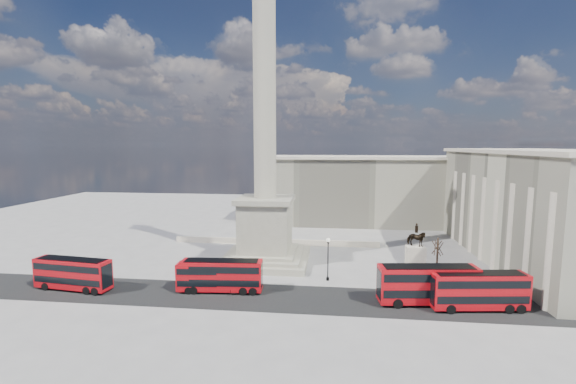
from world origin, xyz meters
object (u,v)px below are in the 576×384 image
Objects in this scene: red_bus_b at (222,275)px; pedestrian_walking at (469,289)px; equestrian_statue at (415,255)px; red_bus_a at (215,277)px; victorian_lamp at (328,256)px; pedestrian_standing at (394,285)px; nelsons_column at (265,185)px; pedestrian_crossing at (389,269)px; red_bus_e at (73,273)px; red_bus_d at (428,284)px; red_bus_c at (479,290)px.

red_bus_b is 32.14m from pedestrian_walking.
red_bus_a is at bearing -157.33° from equestrian_statue.
pedestrian_standing is at bearing -17.76° from victorian_lamp.
nelsons_column is 27.02× the size of pedestrian_walking.
pedestrian_crossing is at bearing -155.53° from equestrian_statue.
equestrian_statue is 4.93× the size of pedestrian_standing.
equestrian_statue is 4.07× the size of pedestrian_walking.
equestrian_statue is 4.44× the size of pedestrian_crossing.
red_bus_e is 34.69m from victorian_lamp.
victorian_lamp reaches higher than pedestrian_crossing.
nelsons_column is 17.77m from red_bus_b.
pedestrian_walking is at bearing 0.46° from red_bus_b.
pedestrian_crossing is at bearing -12.00° from nelsons_column.
red_bus_b is 20.12m from red_bus_e.
red_bus_b is 5.83× the size of pedestrian_walking.
equestrian_statue is (1.13, 12.70, 0.05)m from red_bus_d.
victorian_lamp is 9.70m from pedestrian_standing.
pedestrian_walking is at bearing 171.34° from pedestrian_standing.
red_bus_e is 52.25m from pedestrian_walking.
nelsons_column is at bearing 67.94° from red_bus_a.
victorian_lamp is at bearing -21.92° from pedestrian_standing.
equestrian_statue reaches higher than pedestrian_standing.
red_bus_e is 1.73× the size of victorian_lamp.
red_bus_c is 6.71× the size of pedestrian_crossing.
victorian_lamp reaches higher than red_bus_a.
red_bus_e is 44.40m from pedestrian_crossing.
red_bus_a is 33.12m from pedestrian_walking.
equestrian_statue is at bearing 23.25° from victorian_lamp.
red_bus_c is 0.94× the size of red_bus_d.
red_bus_e is at bearing -146.76° from nelsons_column.
pedestrian_standing is (-3.40, 4.14, -1.76)m from red_bus_d.
nelsons_column is 25.99m from equestrian_statue.
red_bus_d is at bearing 178.14° from pedestrian_walking.
red_bus_d is 7.16× the size of pedestrian_crossing.
victorian_lamp is (14.78, 6.01, 1.58)m from red_bus_a.
red_bus_b is 7.06× the size of pedestrian_standing.
pedestrian_standing is at bearing 4.02° from red_bus_b.
equestrian_statue reaches higher than pedestrian_walking.
nelsons_column is at bearing 72.49° from red_bus_b.
red_bus_c is 10.42m from pedestrian_standing.
red_bus_a is 1.32× the size of equestrian_statue.
red_bus_d reaches higher than red_bus_e.
red_bus_a is 0.82× the size of red_bus_d.
red_bus_c reaches higher than red_bus_b.
pedestrian_standing is at bearing -117.91° from equestrian_statue.
red_bus_d is (22.61, -14.90, -10.40)m from nelsons_column.
red_bus_c is (28.18, -15.81, -10.56)m from nelsons_column.
red_bus_a is 0.87× the size of red_bus_c.
pedestrian_walking is at bearing 22.82° from red_bus_d.
pedestrian_standing is 0.90× the size of pedestrian_crossing.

